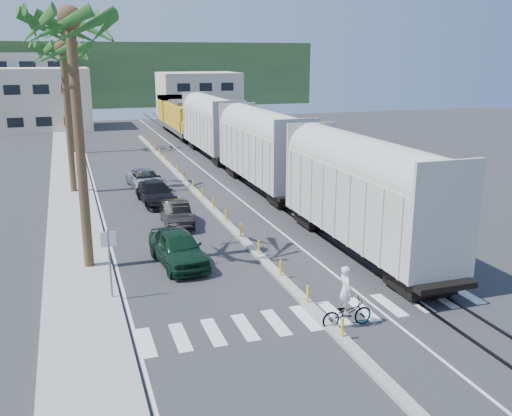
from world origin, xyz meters
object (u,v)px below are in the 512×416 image
Objects in this scene: car_second at (176,214)px; cyclist at (347,307)px; car_lead at (178,247)px; street_sign at (109,254)px.

car_second is 15.08m from cyclist.
cyclist reaches higher than car_lead.
street_sign reaches higher than car_second.
street_sign is at bearing -113.13° from car_second.
street_sign is at bearing 56.87° from cyclist.
street_sign is 0.59× the size of car_lead.
car_second is (4.47, 9.61, -1.27)m from street_sign.
cyclist is at bearing -74.91° from car_second.
street_sign reaches higher than cyclist.
car_lead is at bearing 44.11° from street_sign.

